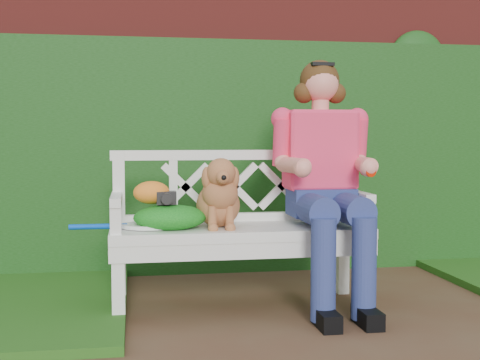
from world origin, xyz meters
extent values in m
plane|color=#502F1F|center=(0.00, 0.00, 0.00)|extent=(60.00, 60.00, 0.00)
cube|color=maroon|center=(0.00, 1.90, 1.10)|extent=(10.00, 0.30, 2.20)
cube|color=#20531D|center=(0.00, 1.68, 0.85)|extent=(10.00, 0.18, 1.70)
cube|color=black|center=(-0.87, 0.62, 0.66)|extent=(0.11, 0.08, 0.07)
ellipsoid|color=orange|center=(-0.95, 0.65, 0.69)|extent=(0.21, 0.16, 0.13)
camera|label=1|loc=(-1.05, -3.01, 1.01)|focal=48.00mm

